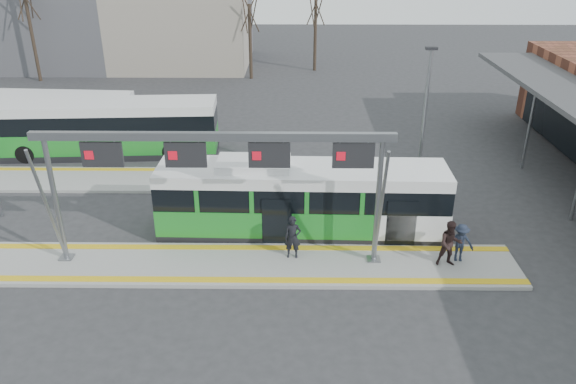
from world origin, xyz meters
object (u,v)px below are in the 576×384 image
Objects in this scene: passenger_b at (450,244)px; passenger_c at (460,243)px; gantry at (218,161)px; passenger_a at (293,237)px; hero_bus at (301,200)px.

passenger_b reaches higher than passenger_c.
gantry reaches higher than passenger_a.
passenger_c is (6.42, -0.18, -0.09)m from passenger_a.
gantry is 9.72m from passenger_c.
gantry is at bearing 176.94° from passenger_b.
gantry is 7.44× the size of passenger_a.
passenger_b is (5.60, -2.79, -0.43)m from hero_bus.
gantry is 9.22m from passenger_b.
passenger_a is 6.43m from passenger_c.
passenger_a is (-0.34, -2.28, -0.48)m from hero_bus.
passenger_b is (8.63, -0.28, -3.22)m from gantry.
hero_bus is at bearing 165.52° from passenger_c.
passenger_b is at bearing -138.31° from passenger_c.
gantry is 4.25m from passenger_a.
passenger_c is at bearing 0.38° from passenger_a.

